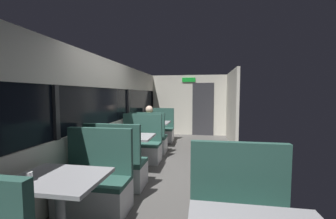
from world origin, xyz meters
TOP-DOWN VIEW (x-y plane):
  - ground_plane at (0.00, 0.00)m, footprint 3.30×9.20m
  - carriage_window_panel_left at (-1.45, 0.00)m, footprint 0.09×8.48m
  - carriage_end_bulkhead at (0.06, 4.19)m, footprint 2.90×0.11m
  - carriage_aisle_panel_right at (1.45, 3.00)m, footprint 0.08×2.40m
  - dining_table_near_window at (-0.89, -2.09)m, footprint 0.90×0.70m
  - bench_near_window_facing_entry at (-0.89, -1.39)m, footprint 0.95×0.50m
  - dining_table_mid_window at (-0.89, 0.04)m, footprint 0.90×0.70m
  - bench_mid_window_facing_end at (-0.89, -0.66)m, footprint 0.95×0.50m
  - bench_mid_window_facing_entry at (-0.89, 0.74)m, footprint 0.95×0.50m
  - dining_table_far_window at (-0.89, 2.17)m, footprint 0.90×0.70m
  - bench_far_window_facing_end at (-0.89, 1.47)m, footprint 0.95×0.50m
  - bench_far_window_facing_entry at (-0.89, 2.87)m, footprint 0.95×0.50m
  - seated_passenger at (-0.89, 1.55)m, footprint 0.47×0.55m
  - coffee_cup_primary at (-1.10, -2.24)m, footprint 0.07×0.07m

SIDE VIEW (x-z plane):
  - ground_plane at x=0.00m, z-range -0.02..0.00m
  - bench_near_window_facing_entry at x=-0.89m, z-range -0.22..0.88m
  - bench_mid_window_facing_end at x=-0.89m, z-range -0.22..0.88m
  - bench_mid_window_facing_entry at x=-0.89m, z-range -0.22..0.88m
  - bench_far_window_facing_end at x=-0.89m, z-range -0.22..0.88m
  - bench_far_window_facing_entry at x=-0.89m, z-range -0.22..0.88m
  - seated_passenger at x=-0.89m, z-range -0.09..1.17m
  - dining_table_near_window at x=-0.89m, z-range 0.27..1.01m
  - dining_table_mid_window at x=-0.89m, z-range 0.27..1.01m
  - dining_table_far_window at x=-0.89m, z-range 0.27..1.01m
  - coffee_cup_primary at x=-1.10m, z-range 0.74..0.83m
  - carriage_window_panel_left at x=-1.45m, z-range -0.04..2.26m
  - carriage_end_bulkhead at x=0.06m, z-range -0.01..2.29m
  - carriage_aisle_panel_right at x=1.45m, z-range 0.00..2.30m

